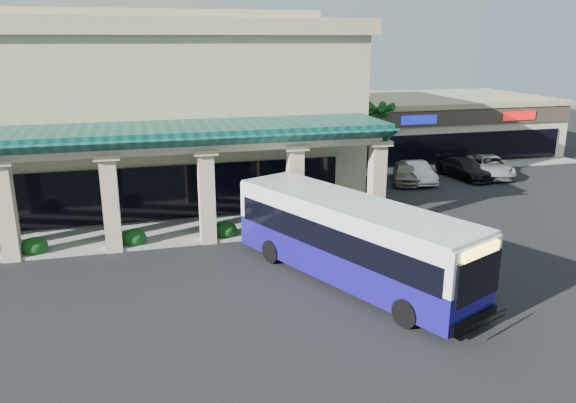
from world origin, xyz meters
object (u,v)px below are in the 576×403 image
object	(u,v)px
transit_bus	(350,242)
car_gray	(490,166)
pedestrian	(378,247)
car_red	(464,168)
car_silver	(405,173)
car_white	(416,172)

from	to	relation	value
transit_bus	car_gray	world-z (taller)	transit_bus
pedestrian	car_red	size ratio (longest dim) A/B	0.33
pedestrian	car_red	distance (m)	18.65
car_red	car_gray	bearing A→B (deg)	-6.82
transit_bus	pedestrian	bearing A→B (deg)	10.64
car_gray	car_silver	bearing A→B (deg)	-162.55
transit_bus	car_red	xyz separation A→B (m)	(14.70, 14.87, -1.02)
car_silver	car_gray	distance (m)	7.03
pedestrian	car_gray	size ratio (longest dim) A/B	0.31
pedestrian	car_gray	bearing A→B (deg)	-7.53
car_white	car_red	size ratio (longest dim) A/B	0.89
transit_bus	car_white	size ratio (longest dim) A/B	2.83
pedestrian	car_white	distance (m)	16.03
transit_bus	car_white	world-z (taller)	transit_bus
car_white	transit_bus	bearing A→B (deg)	-121.02
transit_bus	car_gray	size ratio (longest dim) A/B	2.32
car_red	car_silver	bearing A→B (deg)	174.67
car_silver	car_red	size ratio (longest dim) A/B	0.86
car_white	car_red	xyz separation A→B (m)	(3.97, 0.19, -0.01)
transit_bus	car_white	bearing A→B (deg)	29.57
car_red	car_gray	xyz separation A→B (m)	(2.16, 0.07, 0.02)
transit_bus	car_white	xyz separation A→B (m)	(10.73, 14.69, -1.01)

